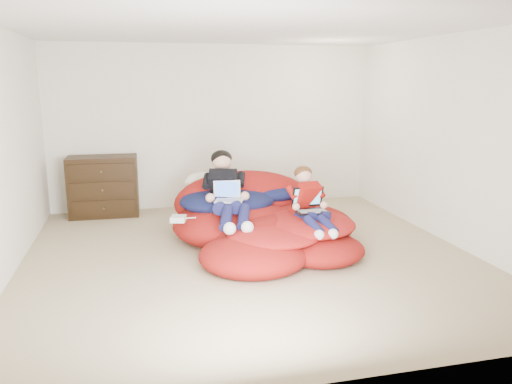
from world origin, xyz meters
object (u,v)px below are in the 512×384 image
older_boy (226,188)px  laptop_white (228,195)px  laptop_black (310,205)px  younger_boy (309,200)px  dresser (104,186)px  beanbag_pile (262,222)px

older_boy → laptop_white: older_boy is taller
older_boy → laptop_black: (0.89, -0.48, -0.14)m
older_boy → younger_boy: bearing=-27.1°
dresser → laptop_black: dresser is taller
dresser → laptop_white: dresser is taller
older_boy → younger_boy: (0.89, -0.45, -0.09)m
beanbag_pile → younger_boy: younger_boy is taller
laptop_black → younger_boy: bearing=90.0°
beanbag_pile → laptop_white: size_ratio=6.20×
dresser → younger_boy: 3.26m
beanbag_pile → younger_boy: 0.70m
dresser → laptop_black: size_ratio=2.70×
beanbag_pile → laptop_black: size_ratio=6.27×
beanbag_pile → older_boy: older_boy is taller
dresser → older_boy: bearing=-49.0°
laptop_white → laptop_black: 0.96m
dresser → younger_boy: younger_boy is taller
beanbag_pile → laptop_black: beanbag_pile is taller
dresser → beanbag_pile: bearing=-43.1°
older_boy → younger_boy: size_ratio=1.30×
laptop_white → laptop_black: size_ratio=1.01×
beanbag_pile → laptop_black: bearing=-42.0°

